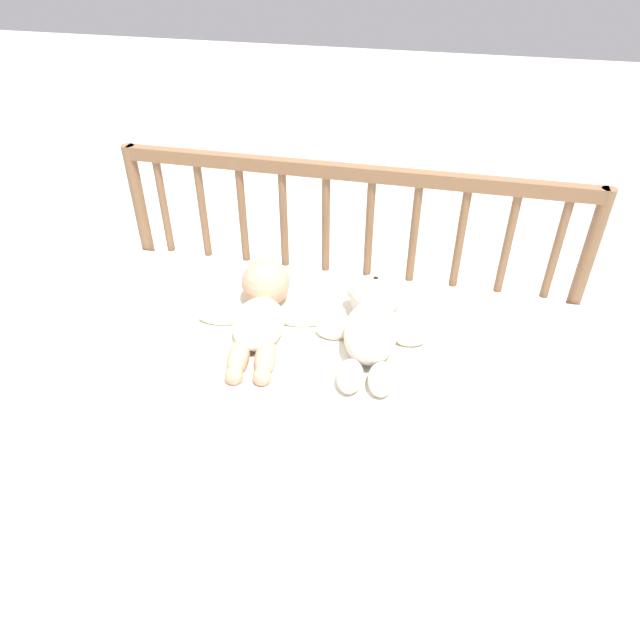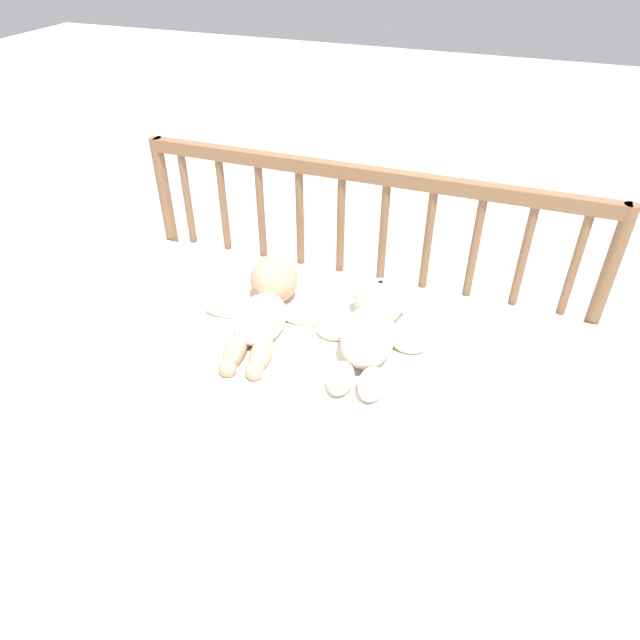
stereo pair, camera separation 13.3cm
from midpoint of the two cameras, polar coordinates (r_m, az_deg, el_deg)
name	(u,v)px [view 1 (the left image)]	position (r m, az deg, el deg)	size (l,w,h in m)	color
ground_plane	(321,483)	(1.78, -2.18, -16.06)	(12.00, 12.00, 0.00)	silver
crib_mattress	(321,418)	(1.57, -2.41, -9.90)	(1.27, 0.58, 0.56)	white
crib_rail	(347,251)	(1.59, 0.27, 6.84)	(1.27, 0.04, 0.87)	brown
blanket	(311,342)	(1.36, -3.72, -2.34)	(0.75, 0.49, 0.01)	silver
teddy_bear	(371,324)	(1.33, 2.33, -0.50)	(0.27, 0.37, 0.12)	silver
baby	(261,311)	(1.41, -8.65, 0.80)	(0.32, 0.39, 0.12)	#EAEACC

